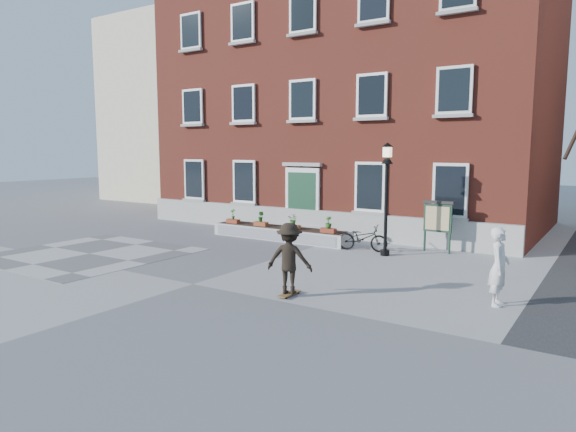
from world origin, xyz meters
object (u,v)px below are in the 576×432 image
Objects in this scene: lamp_post at (387,183)px; skateboarder at (289,258)px; bicycle at (363,238)px; bystander at (499,267)px; notice_board at (438,218)px.

skateboarder is at bearing -90.39° from lamp_post.
lamp_post reaches higher than skateboarder.
skateboarder reaches higher than bicycle.
bystander is 0.48× the size of lamp_post.
lamp_post is 2.10× the size of skateboarder.
bicycle is 2.76m from notice_board.
skateboarder is (-1.39, -7.56, -0.29)m from notice_board.
lamp_post is at bearing -131.42° from notice_board.
bicycle is 2.31m from lamp_post.
notice_board reaches higher than bicycle.
lamp_post is at bearing 44.18° from bystander.
notice_board is at bearing 48.58° from lamp_post.
bystander is at bearing 24.43° from skateboarder.
skateboarder is (0.97, -6.35, 0.48)m from bicycle.
skateboarder is (-0.04, -6.04, -1.57)m from lamp_post.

